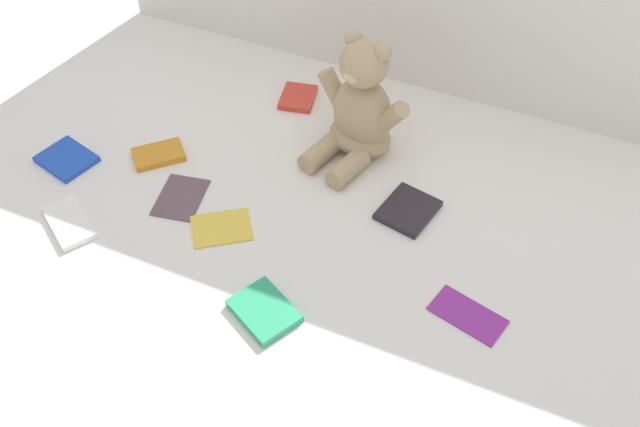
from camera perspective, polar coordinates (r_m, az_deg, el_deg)
ground_plane at (r=1.44m, az=2.20°, el=-0.23°), size 3.20×3.20×0.00m
teddy_bear at (r=1.52m, az=3.15°, el=8.00°), size 0.23×0.22×0.27m
book_case_0 at (r=1.32m, az=11.46°, el=-7.73°), size 0.14×0.10×0.01m
book_case_2 at (r=1.29m, az=-4.38°, el=-7.60°), size 0.14×0.13×0.02m
book_case_3 at (r=1.71m, az=-1.73°, el=9.03°), size 0.09×0.11×0.01m
book_case_4 at (r=1.46m, az=6.88°, el=0.27°), size 0.12×0.13×0.01m
book_case_5 at (r=1.43m, az=-7.70°, el=-1.07°), size 0.14×0.14×0.01m
book_case_6 at (r=1.60m, az=-12.48°, el=4.50°), size 0.12×0.12×0.02m
book_case_7 at (r=1.50m, az=-10.83°, el=1.29°), size 0.11×0.13×0.01m
book_case_8 at (r=1.51m, az=-19.00°, el=-0.66°), size 0.14×0.13×0.01m
book_case_9 at (r=1.64m, az=-19.15°, el=4.03°), size 0.13×0.12×0.01m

